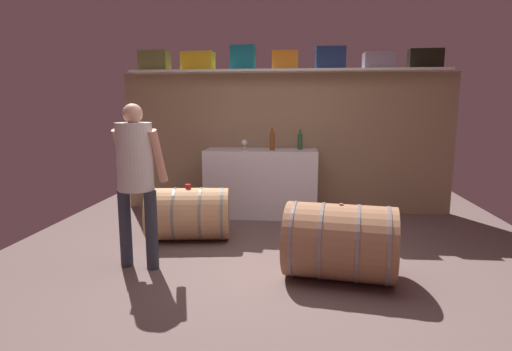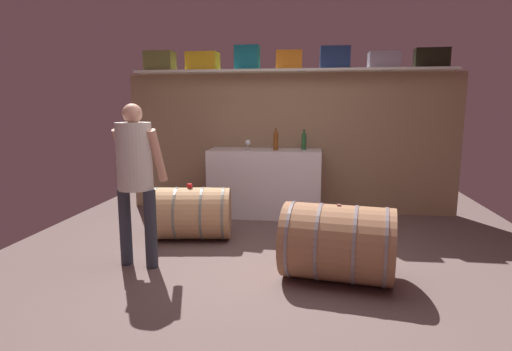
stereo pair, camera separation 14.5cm
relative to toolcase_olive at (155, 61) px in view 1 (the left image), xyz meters
name	(u,v)px [view 1 (the left image)]	position (x,y,z in m)	size (l,w,h in m)	color
ground_plane	(278,252)	(1.81, -1.62, -2.12)	(5.81, 7.91, 0.02)	brown
back_wall_panel	(285,143)	(1.81, 0.15, -1.14)	(4.61, 0.10, 1.95)	#997C5D
high_shelf_board	(285,71)	(1.81, 0.00, -0.15)	(4.24, 0.40, 0.03)	silver
toolcase_olive	(155,61)	(0.00, 0.00, 0.00)	(0.39, 0.29, 0.26)	olive
toolcase_yellow	(198,61)	(0.61, 0.00, -0.01)	(0.43, 0.25, 0.25)	yellow
toolcase_teal	(243,58)	(1.23, 0.00, 0.03)	(0.32, 0.19, 0.32)	#147888
toolcase_orange	(285,60)	(1.80, 0.00, -0.01)	(0.34, 0.22, 0.25)	orange
toolcase_navy	(330,58)	(2.40, 0.00, 0.01)	(0.38, 0.29, 0.28)	navy
toolcase_grey	(378,61)	(3.03, 0.00, -0.03)	(0.39, 0.28, 0.21)	gray
toolcase_black	(425,59)	(3.62, 0.00, -0.01)	(0.42, 0.20, 0.25)	black
work_cabinet	(261,183)	(1.50, -0.19, -1.65)	(1.51, 0.56, 0.91)	white
wine_bottle_green	(300,140)	(2.02, -0.12, -1.07)	(0.07, 0.07, 0.27)	#275C32
wine_bottle_amber	(272,140)	(1.65, -0.26, -1.06)	(0.07, 0.07, 0.30)	brown
wine_glass	(244,143)	(1.28, -0.26, -1.10)	(0.07, 0.07, 0.14)	white
wine_barrel_near	(189,214)	(0.78, -1.31, -1.81)	(0.98, 0.71, 0.60)	tan
wine_barrel_far	(340,242)	(2.37, -2.23, -1.78)	(1.02, 0.79, 0.67)	#956647
tasting_cup	(188,186)	(0.78, -1.31, -1.49)	(0.06, 0.06, 0.04)	red
winemaker_pouring	(136,169)	(0.54, -2.16, -1.18)	(0.48, 0.42, 1.52)	#2E323D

